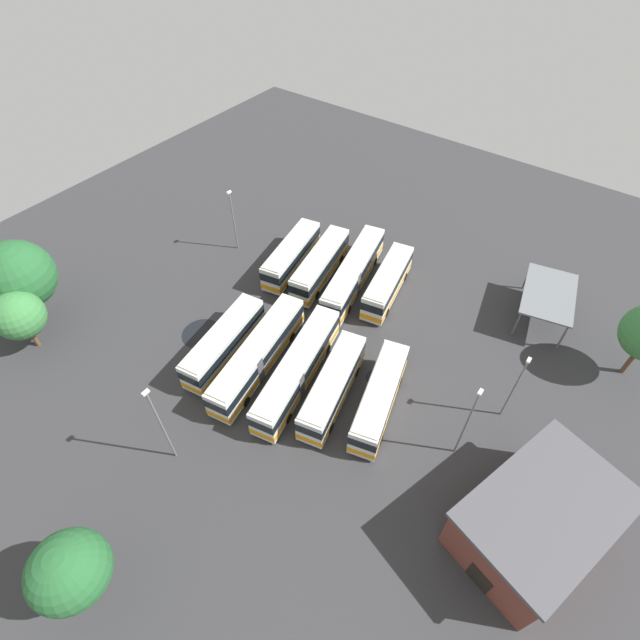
{
  "coord_description": "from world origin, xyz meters",
  "views": [
    {
      "loc": [
        -26.79,
        -18.59,
        36.66
      ],
      "look_at": [
        -0.65,
        0.57,
        1.56
      ],
      "focal_mm": 26.27,
      "sensor_mm": 36.0,
      "label": 1
    }
  ],
  "objects_px": {
    "bus_row0_slot1": "(333,386)",
    "bus_row1_slot1": "(388,282)",
    "lamp_post_near_entrance": "(515,386)",
    "bus_row0_slot2": "(297,369)",
    "tree_east_edge": "(19,315)",
    "bus_row1_slot3": "(320,264)",
    "lamp_post_mid_lot": "(233,218)",
    "bus_row1_slot4": "(292,255)",
    "lamp_post_far_corner": "(468,421)",
    "tree_south_edge": "(70,571)",
    "lamp_post_by_building": "(161,424)",
    "bus_row0_slot3": "(258,355)",
    "tree_northeast": "(18,275)",
    "maintenance_shelter": "(549,294)",
    "bus_row0_slot4": "(224,342)",
    "bus_row1_slot2": "(354,273)",
    "depot_building": "(538,520)",
    "bus_row0_slot0": "(380,397)"
  },
  "relations": [
    {
      "from": "tree_east_edge",
      "to": "bus_row0_slot3",
      "type": "bearing_deg",
      "value": -60.74
    },
    {
      "from": "bus_row0_slot4",
      "to": "tree_northeast",
      "type": "distance_m",
      "value": 21.62
    },
    {
      "from": "bus_row1_slot3",
      "to": "tree_south_edge",
      "type": "bearing_deg",
      "value": -168.9
    },
    {
      "from": "bus_row0_slot2",
      "to": "lamp_post_near_entrance",
      "type": "xyz_separation_m",
      "value": [
        7.94,
        -16.91,
        2.51
      ]
    },
    {
      "from": "lamp_post_far_corner",
      "to": "bus_row0_slot3",
      "type": "bearing_deg",
      "value": 98.94
    },
    {
      "from": "lamp_post_by_building",
      "to": "tree_northeast",
      "type": "xyz_separation_m",
      "value": [
        2.61,
        23.9,
        0.58
      ]
    },
    {
      "from": "bus_row1_slot4",
      "to": "bus_row0_slot0",
      "type": "bearing_deg",
      "value": -120.06
    },
    {
      "from": "lamp_post_far_corner",
      "to": "bus_row0_slot2",
      "type": "bearing_deg",
      "value": 98.14
    },
    {
      "from": "tree_northeast",
      "to": "bus_row0_slot4",
      "type": "bearing_deg",
      "value": -68.48
    },
    {
      "from": "lamp_post_by_building",
      "to": "maintenance_shelter",
      "type": "bearing_deg",
      "value": -29.46
    },
    {
      "from": "tree_east_edge",
      "to": "bus_row1_slot3",
      "type": "bearing_deg",
      "value": -33.99
    },
    {
      "from": "lamp_post_far_corner",
      "to": "tree_northeast",
      "type": "height_order",
      "value": "tree_northeast"
    },
    {
      "from": "bus_row1_slot3",
      "to": "tree_east_edge",
      "type": "xyz_separation_m",
      "value": [
        -25.26,
        17.03,
        2.47
      ]
    },
    {
      "from": "bus_row0_slot3",
      "to": "lamp_post_far_corner",
      "type": "xyz_separation_m",
      "value": [
        3.02,
        -19.19,
        3.0
      ]
    },
    {
      "from": "lamp_post_near_entrance",
      "to": "bus_row0_slot2",
      "type": "bearing_deg",
      "value": 115.16
    },
    {
      "from": "lamp_post_far_corner",
      "to": "lamp_post_by_building",
      "type": "height_order",
      "value": "lamp_post_by_building"
    },
    {
      "from": "depot_building",
      "to": "tree_northeast",
      "type": "relative_size",
      "value": 1.48
    },
    {
      "from": "bus_row1_slot4",
      "to": "bus_row0_slot1",
      "type": "bearing_deg",
      "value": -130.14
    },
    {
      "from": "bus_row0_slot0",
      "to": "tree_south_edge",
      "type": "height_order",
      "value": "tree_south_edge"
    },
    {
      "from": "bus_row0_slot3",
      "to": "tree_east_edge",
      "type": "height_order",
      "value": "tree_east_edge"
    },
    {
      "from": "bus_row1_slot1",
      "to": "tree_south_edge",
      "type": "distance_m",
      "value": 37.56
    },
    {
      "from": "bus_row1_slot1",
      "to": "maintenance_shelter",
      "type": "distance_m",
      "value": 16.49
    },
    {
      "from": "bus_row0_slot1",
      "to": "bus_row0_slot0",
      "type": "bearing_deg",
      "value": -69.38
    },
    {
      "from": "lamp_post_far_corner",
      "to": "tree_south_edge",
      "type": "relative_size",
      "value": 1.14
    },
    {
      "from": "bus_row0_slot1",
      "to": "lamp_post_by_building",
      "type": "height_order",
      "value": "lamp_post_by_building"
    },
    {
      "from": "lamp_post_mid_lot",
      "to": "lamp_post_near_entrance",
      "type": "height_order",
      "value": "lamp_post_mid_lot"
    },
    {
      "from": "bus_row0_slot2",
      "to": "lamp_post_near_entrance",
      "type": "relative_size",
      "value": 1.78
    },
    {
      "from": "bus_row1_slot1",
      "to": "bus_row1_slot4",
      "type": "bearing_deg",
      "value": 103.03
    },
    {
      "from": "bus_row0_slot3",
      "to": "bus_row1_slot3",
      "type": "relative_size",
      "value": 1.25
    },
    {
      "from": "bus_row0_slot2",
      "to": "tree_east_edge",
      "type": "distance_m",
      "value": 27.05
    },
    {
      "from": "bus_row0_slot0",
      "to": "bus_row1_slot1",
      "type": "distance_m",
      "value": 15.04
    },
    {
      "from": "depot_building",
      "to": "lamp_post_far_corner",
      "type": "xyz_separation_m",
      "value": [
        2.97,
        7.22,
        2.24
      ]
    },
    {
      "from": "bus_row0_slot1",
      "to": "lamp_post_near_entrance",
      "type": "distance_m",
      "value": 15.41
    },
    {
      "from": "lamp_post_near_entrance",
      "to": "tree_south_edge",
      "type": "bearing_deg",
      "value": 150.56
    },
    {
      "from": "lamp_post_far_corner",
      "to": "lamp_post_mid_lot",
      "type": "distance_m",
      "value": 34.86
    },
    {
      "from": "lamp_post_by_building",
      "to": "bus_row1_slot4",
      "type": "bearing_deg",
      "value": 16.09
    },
    {
      "from": "bus_row1_slot4",
      "to": "lamp_post_by_building",
      "type": "xyz_separation_m",
      "value": [
        -24.63,
        -7.11,
        3.28
      ]
    },
    {
      "from": "bus_row0_slot4",
      "to": "bus_row0_slot2",
      "type": "bearing_deg",
      "value": -77.93
    },
    {
      "from": "bus_row0_slot1",
      "to": "bus_row1_slot1",
      "type": "bearing_deg",
      "value": 11.67
    },
    {
      "from": "maintenance_shelter",
      "to": "lamp_post_near_entrance",
      "type": "height_order",
      "value": "lamp_post_near_entrance"
    },
    {
      "from": "bus_row0_slot1",
      "to": "bus_row1_slot4",
      "type": "xyz_separation_m",
      "value": [
        12.16,
        14.42,
        -0.0
      ]
    },
    {
      "from": "bus_row0_slot3",
      "to": "tree_northeast",
      "type": "bearing_deg",
      "value": 110.14
    },
    {
      "from": "bus_row1_slot4",
      "to": "tree_east_edge",
      "type": "bearing_deg",
      "value": 151.52
    },
    {
      "from": "bus_row0_slot4",
      "to": "bus_row1_slot3",
      "type": "distance_m",
      "value": 14.86
    },
    {
      "from": "bus_row1_slot2",
      "to": "maintenance_shelter",
      "type": "distance_m",
      "value": 20.4
    },
    {
      "from": "lamp_post_mid_lot",
      "to": "bus_row0_slot3",
      "type": "bearing_deg",
      "value": -130.48
    },
    {
      "from": "bus_row1_slot2",
      "to": "tree_east_edge",
      "type": "relative_size",
      "value": 2.09
    },
    {
      "from": "bus_row0_slot4",
      "to": "bus_row1_slot4",
      "type": "relative_size",
      "value": 1.03
    },
    {
      "from": "bus_row0_slot0",
      "to": "lamp_post_by_building",
      "type": "relative_size",
      "value": 1.14
    },
    {
      "from": "depot_building",
      "to": "lamp_post_mid_lot",
      "type": "bearing_deg",
      "value": 73.3
    }
  ]
}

